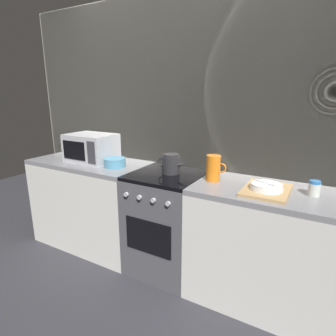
{
  "coord_description": "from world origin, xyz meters",
  "views": [
    {
      "loc": [
        1.14,
        -1.97,
        1.57
      ],
      "look_at": [
        0.01,
        0.0,
        0.95
      ],
      "focal_mm": 30.09,
      "sensor_mm": 36.0,
      "label": 1
    }
  ],
  "objects_px": {
    "spice_jar": "(314,189)",
    "mixing_bowl": "(115,162)",
    "kettle": "(171,164)",
    "pitcher": "(213,168)",
    "stove_unit": "(167,222)",
    "microwave": "(91,148)",
    "dish_pile": "(266,189)"
  },
  "relations": [
    {
      "from": "mixing_bowl",
      "to": "microwave",
      "type": "bearing_deg",
      "value": 171.35
    },
    {
      "from": "pitcher",
      "to": "dish_pile",
      "type": "relative_size",
      "value": 0.5
    },
    {
      "from": "microwave",
      "to": "spice_jar",
      "type": "height_order",
      "value": "microwave"
    },
    {
      "from": "stove_unit",
      "to": "microwave",
      "type": "height_order",
      "value": "microwave"
    },
    {
      "from": "kettle",
      "to": "dish_pile",
      "type": "distance_m",
      "value": 0.8
    },
    {
      "from": "stove_unit",
      "to": "spice_jar",
      "type": "relative_size",
      "value": 8.57
    },
    {
      "from": "mixing_bowl",
      "to": "dish_pile",
      "type": "xyz_separation_m",
      "value": [
        1.35,
        -0.01,
        -0.02
      ]
    },
    {
      "from": "stove_unit",
      "to": "mixing_bowl",
      "type": "distance_m",
      "value": 0.72
    },
    {
      "from": "microwave",
      "to": "mixing_bowl",
      "type": "bearing_deg",
      "value": -8.65
    },
    {
      "from": "kettle",
      "to": "pitcher",
      "type": "height_order",
      "value": "pitcher"
    },
    {
      "from": "microwave",
      "to": "pitcher",
      "type": "xyz_separation_m",
      "value": [
        1.27,
        0.0,
        -0.03
      ]
    },
    {
      "from": "stove_unit",
      "to": "mixing_bowl",
      "type": "relative_size",
      "value": 4.5
    },
    {
      "from": "spice_jar",
      "to": "stove_unit",
      "type": "bearing_deg",
      "value": -178.42
    },
    {
      "from": "spice_jar",
      "to": "mixing_bowl",
      "type": "bearing_deg",
      "value": -177.56
    },
    {
      "from": "microwave",
      "to": "pitcher",
      "type": "bearing_deg",
      "value": 0.03
    },
    {
      "from": "microwave",
      "to": "dish_pile",
      "type": "relative_size",
      "value": 1.15
    },
    {
      "from": "stove_unit",
      "to": "dish_pile",
      "type": "xyz_separation_m",
      "value": [
        0.82,
        -0.04,
        0.47
      ]
    },
    {
      "from": "stove_unit",
      "to": "spice_jar",
      "type": "bearing_deg",
      "value": 1.58
    },
    {
      "from": "dish_pile",
      "to": "mixing_bowl",
      "type": "bearing_deg",
      "value": 179.76
    },
    {
      "from": "kettle",
      "to": "spice_jar",
      "type": "xyz_separation_m",
      "value": [
        1.08,
        0.0,
        -0.03
      ]
    },
    {
      "from": "stove_unit",
      "to": "microwave",
      "type": "bearing_deg",
      "value": 179.22
    },
    {
      "from": "mixing_bowl",
      "to": "spice_jar",
      "type": "xyz_separation_m",
      "value": [
        1.64,
        0.07,
        0.01
      ]
    },
    {
      "from": "stove_unit",
      "to": "spice_jar",
      "type": "height_order",
      "value": "spice_jar"
    },
    {
      "from": "stove_unit",
      "to": "kettle",
      "type": "distance_m",
      "value": 0.53
    },
    {
      "from": "mixing_bowl",
      "to": "dish_pile",
      "type": "height_order",
      "value": "mixing_bowl"
    },
    {
      "from": "stove_unit",
      "to": "pitcher",
      "type": "bearing_deg",
      "value": 1.75
    },
    {
      "from": "mixing_bowl",
      "to": "dish_pile",
      "type": "distance_m",
      "value": 1.35
    },
    {
      "from": "kettle",
      "to": "microwave",
      "type": "bearing_deg",
      "value": -179.08
    },
    {
      "from": "microwave",
      "to": "mixing_bowl",
      "type": "distance_m",
      "value": 0.35
    },
    {
      "from": "microwave",
      "to": "pitcher",
      "type": "relative_size",
      "value": 2.3
    },
    {
      "from": "pitcher",
      "to": "dish_pile",
      "type": "distance_m",
      "value": 0.42
    },
    {
      "from": "stove_unit",
      "to": "pitcher",
      "type": "distance_m",
      "value": 0.68
    }
  ]
}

